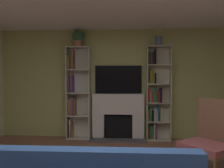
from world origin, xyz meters
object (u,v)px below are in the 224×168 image
Objects in this scene: tv at (118,80)px; bookshelf_right at (156,95)px; bookshelf_left at (76,93)px; armchair at (211,139)px; potted_plant at (78,38)px; vase_with_flowers at (159,41)px; fireplace at (118,116)px.

tv is 0.95m from bookshelf_right.
bookshelf_left reaches higher than armchair.
tv is at bearing 174.95° from bookshelf_right.
armchair is at bearing -39.22° from potted_plant.
armchair is (0.56, -1.99, -1.74)m from vase_with_flowers.
vase_with_flowers reaches higher than tv.
vase_with_flowers is at bearing -37.01° from bookshelf_right.
tv is 2.72m from armchair.
fireplace is at bearing 179.35° from bookshelf_right.
potted_plant reaches higher than fireplace.
bookshelf_right is (0.88, -0.08, -0.36)m from tv.
tv is at bearing 172.64° from vase_with_flowers.
bookshelf_right is at bearing -0.04° from bookshelf_left.
potted_plant is at bearing 179.97° from vase_with_flowers.
bookshelf_left is at bearing 140.92° from armchair.
bookshelf_left is 1.91× the size of armchair.
armchair is at bearing -54.56° from tv.
bookshelf_left is 3.27m from armchair.
tv is at bearing 125.44° from armchair.
tv is (0.00, 0.07, 0.85)m from fireplace.
fireplace is 3.38× the size of vase_with_flowers.
bookshelf_left is 5.59× the size of vase_with_flowers.
bookshelf_left is (-1.00, -0.01, 0.54)m from fireplace.
bookshelf_left is 1.00× the size of bookshelf_right.
armchair is (1.50, -2.11, -0.85)m from tv.
fireplace is 0.60× the size of bookshelf_left.
tv is 0.97× the size of armchair.
armchair is at bearing -72.98° from bookshelf_right.
potted_plant is at bearing -172.69° from tv.
potted_plant is (-1.82, -0.04, 1.35)m from bookshelf_right.
tv is 2.82× the size of potted_plant.
vase_with_flowers is at bearing -3.26° from fireplace.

